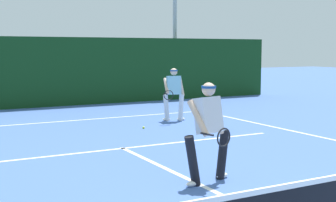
# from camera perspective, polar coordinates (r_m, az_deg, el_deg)

# --- Properties ---
(court_line_baseline_far) EXTENTS (9.70, 0.10, 0.01)m
(court_line_baseline_far) POSITION_cam_1_polar(r_m,az_deg,el_deg) (14.58, -12.35, -2.40)
(court_line_baseline_far) COLOR white
(court_line_baseline_far) RESTS_ON ground_plane
(court_line_service) EXTENTS (7.91, 0.10, 0.01)m
(court_line_service) POSITION_cam_1_polar(r_m,az_deg,el_deg) (10.43, -5.48, -5.75)
(court_line_service) COLOR white
(court_line_service) RESTS_ON ground_plane
(court_line_centre) EXTENTS (0.10, 6.40, 0.01)m
(court_line_centre) POSITION_cam_1_polar(r_m,az_deg,el_deg) (7.75, 3.66, -10.00)
(court_line_centre) COLOR white
(court_line_centre) RESTS_ON ground_plane
(player_near) EXTENTS (1.00, 0.89, 1.65)m
(player_near) POSITION_cam_1_polar(r_m,az_deg,el_deg) (7.64, 4.94, -3.27)
(player_near) COLOR black
(player_near) RESTS_ON ground_plane
(player_far) EXTENTS (0.95, 0.87, 1.61)m
(player_far) POSITION_cam_1_polar(r_m,az_deg,el_deg) (14.24, 0.69, 1.11)
(player_far) COLOR silver
(player_far) RESTS_ON ground_plane
(tennis_ball) EXTENTS (0.07, 0.07, 0.07)m
(tennis_ball) POSITION_cam_1_polar(r_m,az_deg,el_deg) (12.91, -2.99, -3.25)
(tennis_ball) COLOR #D1E033
(tennis_ball) RESTS_ON ground_plane
(back_fence_windscreen) EXTENTS (21.30, 0.12, 2.64)m
(back_fence_windscreen) POSITION_cam_1_polar(r_m,az_deg,el_deg) (18.13, -15.81, 3.38)
(back_fence_windscreen) COLOR #123817
(back_fence_windscreen) RESTS_ON ground_plane
(light_pole) EXTENTS (0.55, 0.44, 6.74)m
(light_pole) POSITION_cam_1_polar(r_m,az_deg,el_deg) (21.75, 0.84, 11.63)
(light_pole) COLOR #9EA39E
(light_pole) RESTS_ON ground_plane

